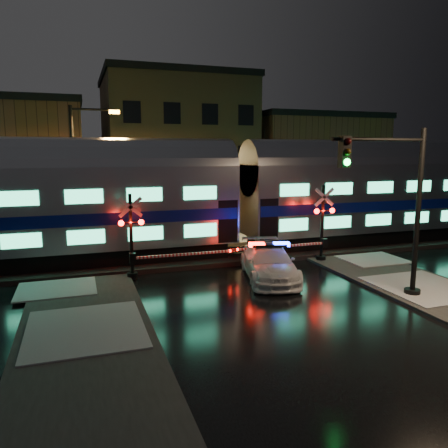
{
  "coord_description": "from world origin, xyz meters",
  "views": [
    {
      "loc": [
        -6.53,
        -16.43,
        5.51
      ],
      "look_at": [
        -0.14,
        2.5,
        2.2
      ],
      "focal_mm": 35.0,
      "sensor_mm": 36.0,
      "label": 1
    }
  ],
  "objects_px": {
    "traffic_light": "(397,211)",
    "police_car": "(269,262)",
    "crossing_signal_left": "(140,244)",
    "streetlight": "(79,169)",
    "crossing_signal_right": "(317,231)"
  },
  "relations": [
    {
      "from": "police_car",
      "to": "streetlight",
      "type": "distance_m",
      "value": 12.06
    },
    {
      "from": "traffic_light",
      "to": "police_car",
      "type": "bearing_deg",
      "value": 136.07
    },
    {
      "from": "crossing_signal_right",
      "to": "streetlight",
      "type": "relative_size",
      "value": 0.69
    },
    {
      "from": "crossing_signal_left",
      "to": "traffic_light",
      "type": "xyz_separation_m",
      "value": [
        8.51,
        -5.85,
        1.84
      ]
    },
    {
      "from": "police_car",
      "to": "crossing_signal_left",
      "type": "height_order",
      "value": "crossing_signal_left"
    },
    {
      "from": "traffic_light",
      "to": "streetlight",
      "type": "bearing_deg",
      "value": 138.51
    },
    {
      "from": "crossing_signal_right",
      "to": "traffic_light",
      "type": "xyz_separation_m",
      "value": [
        -0.19,
        -5.85,
        1.78
      ]
    },
    {
      "from": "crossing_signal_right",
      "to": "streetlight",
      "type": "xyz_separation_m",
      "value": [
        -11.02,
        6.7,
        3.0
      ]
    },
    {
      "from": "crossing_signal_right",
      "to": "streetlight",
      "type": "height_order",
      "value": "streetlight"
    },
    {
      "from": "crossing_signal_right",
      "to": "police_car",
      "type": "bearing_deg",
      "value": -152.08
    },
    {
      "from": "police_car",
      "to": "crossing_signal_right",
      "type": "bearing_deg",
      "value": 41.39
    },
    {
      "from": "police_car",
      "to": "traffic_light",
      "type": "height_order",
      "value": "traffic_light"
    },
    {
      "from": "police_car",
      "to": "crossing_signal_right",
      "type": "relative_size",
      "value": 0.98
    },
    {
      "from": "crossing_signal_left",
      "to": "streetlight",
      "type": "height_order",
      "value": "streetlight"
    },
    {
      "from": "streetlight",
      "to": "traffic_light",
      "type": "bearing_deg",
      "value": -49.2
    }
  ]
}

